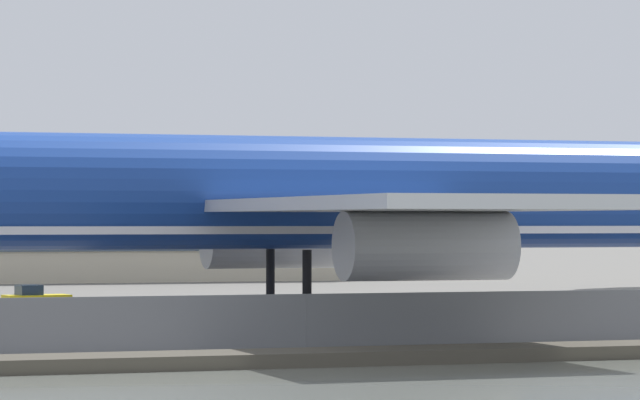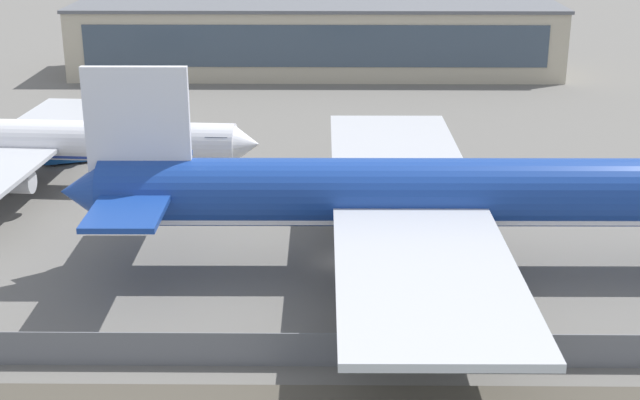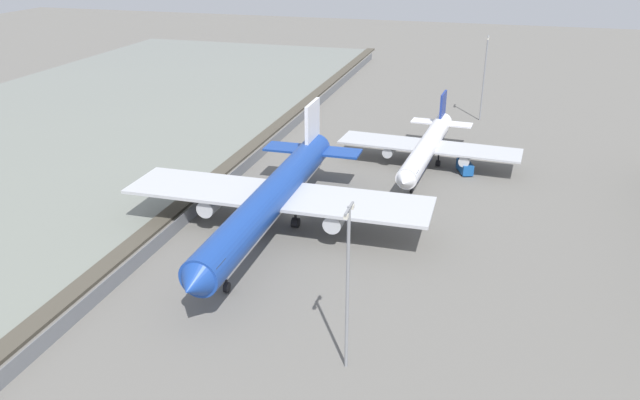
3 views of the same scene
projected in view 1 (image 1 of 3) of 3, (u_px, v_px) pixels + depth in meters
ground_plane at (196, 331)px, 84.75m from camera, size 500.00×500.00×0.00m
shoreline_seawall at (346, 357)px, 65.33m from camera, size 320.00×3.00×0.50m
perimeter_fence at (306, 324)px, 69.60m from camera, size 280.00×0.10×2.27m
cargo_jet_blue at (344, 198)px, 85.76m from camera, size 57.36×49.19×15.88m
baggage_tug at (36, 305)px, 93.30m from camera, size 3.39×2.02×1.80m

